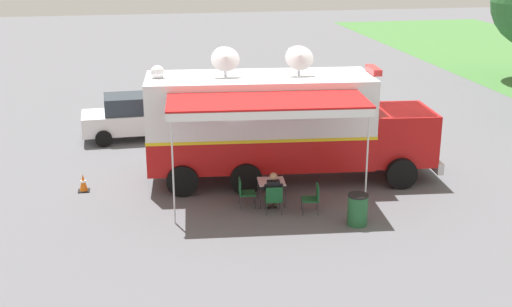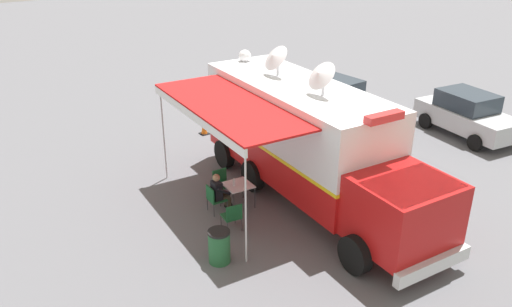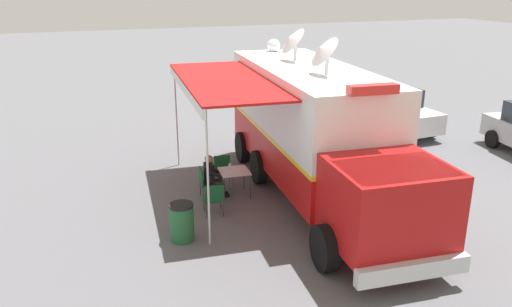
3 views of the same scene
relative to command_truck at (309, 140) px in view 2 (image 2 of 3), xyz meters
name	(u,v)px [view 2 (image 2 of 3)]	position (x,y,z in m)	size (l,w,h in m)	color
ground_plane	(294,187)	(-0.10, -0.74, -1.95)	(100.00, 100.00, 0.00)	#5B5B60
lot_stripe	(344,158)	(-3.01, -1.36, -1.94)	(0.12, 4.80, 0.01)	silver
command_truck	(309,140)	(0.00, 0.00, 0.00)	(5.35, 9.67, 4.53)	#B71414
folding_table	(238,186)	(2.07, -0.78, -1.27)	(0.87, 0.87, 0.73)	silver
water_bottle	(234,182)	(2.18, -0.82, -1.11)	(0.07, 0.07, 0.22)	silver
folding_chair_at_table	(214,197)	(2.87, -0.88, -1.43)	(0.52, 0.52, 0.87)	#19562D
folding_chair_beside_table	(221,181)	(2.13, -1.63, -1.43)	(0.52, 0.52, 0.87)	#19562D
folding_chair_spare_by_truck	(233,215)	(2.97, 0.28, -1.43)	(0.54, 0.54, 0.87)	#19562D
seated_responder	(220,192)	(2.68, -0.86, -1.30)	(0.69, 0.59, 1.25)	black
trash_bin	(219,246)	(4.03, 1.27, -1.49)	(0.57, 0.57, 0.91)	#235B33
traffic_cone	(204,128)	(-0.05, -6.44, -1.67)	(0.36, 0.36, 0.58)	black
car_behind_truck	(336,99)	(-5.73, -4.70, -1.07)	(2.14, 4.26, 1.76)	silver
car_far_corner	(467,114)	(-8.66, -0.20, -1.07)	(2.49, 4.42, 1.76)	#B2B5BA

